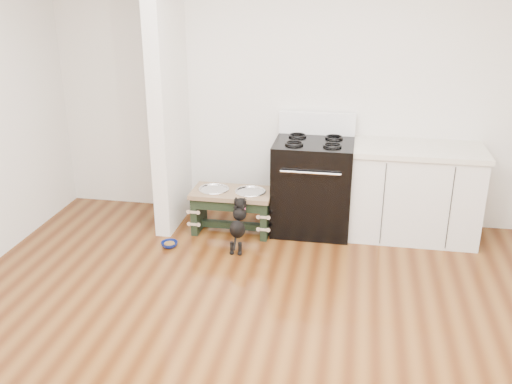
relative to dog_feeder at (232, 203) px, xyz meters
name	(u,v)px	position (x,y,z in m)	size (l,w,h in m)	color
ground	(246,357)	(0.53, -1.94, -0.31)	(5.00, 5.00, 0.00)	#46210C
room_shell	(244,125)	(0.53, -1.94, 1.31)	(5.00, 5.00, 5.00)	silver
partition_wall	(168,93)	(-0.65, 0.16, 1.04)	(0.15, 0.80, 2.70)	silver
oven_range	(313,184)	(0.78, 0.21, 0.17)	(0.76, 0.69, 1.14)	black
cabinet_run	(414,192)	(1.76, 0.23, 0.14)	(1.24, 0.64, 0.91)	silver
dog_feeder	(232,203)	(0.00, 0.00, 0.00)	(0.79, 0.42, 0.45)	black
puppy	(238,223)	(0.14, -0.36, -0.04)	(0.14, 0.41, 0.48)	black
floor_bowl	(169,244)	(-0.51, -0.45, -0.28)	(0.17, 0.17, 0.05)	navy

